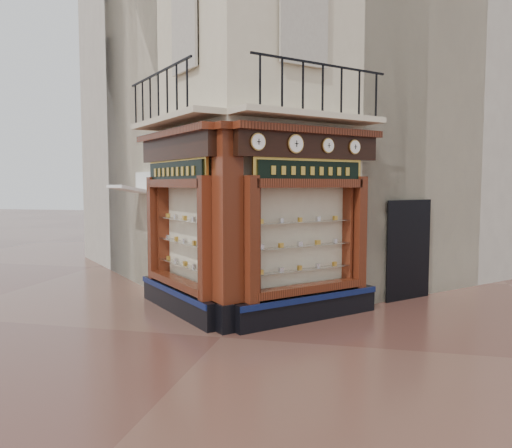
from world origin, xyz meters
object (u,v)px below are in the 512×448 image
(corner_pilaster, at_px, (228,230))
(clock_c, at_px, (328,146))
(clock_d, at_px, (354,147))
(signboard_left, at_px, (175,172))
(signboard_right, at_px, (310,171))
(awning, at_px, (131,292))
(clock_b, at_px, (296,144))
(clock_a, at_px, (258,142))

(corner_pilaster, xyz_separation_m, clock_c, (1.80, 1.19, 1.67))
(clock_d, distance_m, signboard_left, 3.88)
(clock_c, bearing_deg, signboard_right, 163.10)
(clock_c, relative_size, awning, 0.23)
(clock_b, height_order, clock_d, clock_b)
(clock_c, relative_size, signboard_right, 0.15)
(corner_pilaster, relative_size, signboard_left, 1.84)
(clock_b, height_order, signboard_right, clock_b)
(corner_pilaster, height_order, clock_a, corner_pilaster)
(clock_a, relative_size, signboard_left, 0.15)
(clock_b, bearing_deg, clock_a, -180.00)
(corner_pilaster, xyz_separation_m, clock_d, (2.32, 1.71, 1.67))
(clock_a, bearing_deg, clock_d, 0.00)
(clock_a, distance_m, clock_c, 1.70)
(clock_d, bearing_deg, awning, 124.83)
(awning, bearing_deg, signboard_right, -154.42)
(awning, relative_size, signboard_left, 0.62)
(awning, distance_m, signboard_left, 4.07)
(clock_d, height_order, signboard_left, clock_d)
(clock_b, relative_size, clock_c, 1.21)
(signboard_left, xyz_separation_m, signboard_right, (2.92, -0.00, -0.00))
(clock_d, bearing_deg, clock_a, 180.00)
(clock_b, bearing_deg, awning, 110.41)
(corner_pilaster, height_order, awning, corner_pilaster)
(corner_pilaster, bearing_deg, signboard_right, -10.25)
(clock_c, relative_size, signboard_left, 0.14)
(clock_a, xyz_separation_m, signboard_right, (0.87, 1.02, -0.52))
(clock_a, relative_size, signboard_right, 0.17)
(clock_c, bearing_deg, clock_b, -180.00)
(awning, bearing_deg, clock_c, -151.49)
(clock_a, xyz_separation_m, signboard_left, (-2.06, 1.02, -0.52))
(clock_a, bearing_deg, clock_b, 0.00)
(clock_b, height_order, signboard_left, clock_b)
(clock_d, xyz_separation_m, awning, (-5.77, 1.04, -3.62))
(clock_a, relative_size, clock_b, 0.88)
(corner_pilaster, distance_m, signboard_left, 2.12)
(corner_pilaster, bearing_deg, awning, 96.51)
(clock_a, xyz_separation_m, awning, (-4.05, 2.76, -3.62))
(signboard_right, bearing_deg, clock_b, -166.48)
(clock_c, height_order, clock_d, same)
(signboard_right, bearing_deg, awning, 115.58)
(clock_c, bearing_deg, clock_a, -180.00)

